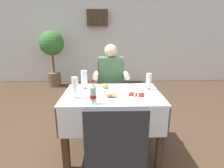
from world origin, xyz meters
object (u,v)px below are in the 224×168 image
plate_near_camera (111,97)px  beer_glass_left (84,80)px  beer_glass_middle (149,81)px  napkin_cutlery_set (137,94)px  potted_plant_corner (52,48)px  beer_glass_right (75,88)px  chair_near_camera_side (115,150)px  main_dining_table (112,107)px  seated_diner_far (111,81)px  wall_bottle_rack (97,18)px  chair_far_diner_seat (111,89)px  cola_bottle_primary (93,94)px  plate_far_diner (105,86)px

plate_near_camera → beer_glass_left: 0.48m
beer_glass_middle → napkin_cutlery_set: bearing=-131.3°
plate_near_camera → potted_plant_corner: bearing=116.1°
beer_glass_right → potted_plant_corner: 3.21m
beer_glass_left → beer_glass_middle: 0.79m
potted_plant_corner → chair_near_camera_side: bearing=-67.7°
plate_near_camera → beer_glass_middle: 0.55m
main_dining_table → chair_near_camera_side: 0.78m
seated_diner_far → wall_bottle_rack: 2.76m
beer_glass_middle → plate_near_camera: bearing=-148.0°
napkin_cutlery_set → wall_bottle_rack: wall_bottle_rack is taller
chair_near_camera_side → plate_near_camera: bearing=91.3°
seated_diner_far → plate_near_camera: seated_diner_far is taller
chair_far_diner_seat → cola_bottle_primary: 1.16m
plate_far_diner → napkin_cutlery_set: size_ratio=1.12×
plate_far_diner → beer_glass_right: (-0.31, -0.34, 0.09)m
chair_far_diner_seat → chair_near_camera_side: (0.00, -1.57, 0.00)m
potted_plant_corner → plate_far_diner: bearing=-62.1°
beer_glass_right → cola_bottle_primary: bearing=-40.0°
chair_near_camera_side → beer_glass_right: beer_glass_right is taller
chair_near_camera_side → plate_far_diner: chair_near_camera_side is taller
plate_far_diner → wall_bottle_rack: size_ratio=0.39×
main_dining_table → napkin_cutlery_set: bearing=-14.4°
plate_far_diner → wall_bottle_rack: 3.19m
main_dining_table → beer_glass_right: 0.52m
chair_near_camera_side → plate_near_camera: 0.66m
chair_far_diner_seat → beer_glass_middle: bearing=-55.6°
plate_far_diner → cola_bottle_primary: (-0.11, -0.51, 0.08)m
plate_near_camera → potted_plant_corner: potted_plant_corner is taller
plate_far_diner → cola_bottle_primary: cola_bottle_primary is taller
seated_diner_far → beer_glass_left: bearing=-124.0°
cola_bottle_primary → chair_far_diner_seat: bearing=80.0°
main_dining_table → wall_bottle_rack: bearing=95.6°
seated_diner_far → chair_far_diner_seat: bearing=89.2°
chair_far_diner_seat → napkin_cutlery_set: chair_far_diner_seat is taller
beer_glass_right → napkin_cutlery_set: 0.68m
plate_far_diner → cola_bottle_primary: 0.52m
potted_plant_corner → wall_bottle_rack: bearing=16.0°
napkin_cutlery_set → potted_plant_corner: potted_plant_corner is taller
seated_diner_far → plate_far_diner: (-0.08, -0.49, 0.07)m
main_dining_table → beer_glass_left: beer_glass_left is taller
chair_near_camera_side → plate_far_diner: size_ratio=4.39×
beer_glass_right → potted_plant_corner: potted_plant_corner is taller
chair_near_camera_side → wall_bottle_rack: size_ratio=1.73×
beer_glass_left → wall_bottle_rack: 3.16m
beer_glass_middle → potted_plant_corner: 3.35m
beer_glass_left → beer_glass_middle: beer_glass_left is taller
chair_far_diner_seat → plate_near_camera: (-0.01, -0.94, 0.21)m
seated_diner_far → plate_far_diner: size_ratio=5.70×
main_dining_table → seated_diner_far: size_ratio=0.88×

